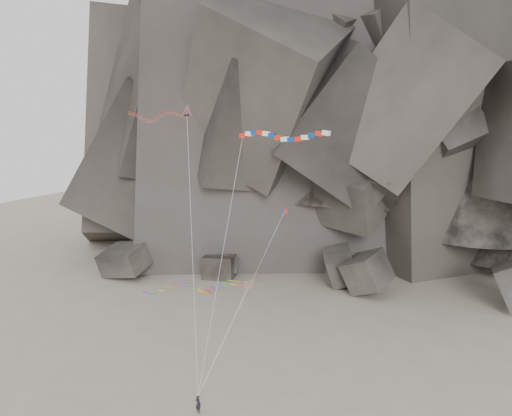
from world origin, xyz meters
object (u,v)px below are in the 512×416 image
(delta_kite, at_px, (153,116))
(banner_kite, at_px, (282,137))
(pennant_kite, at_px, (269,243))
(kite_flyer, at_px, (198,403))
(parafoil_kite, at_px, (192,287))

(delta_kite, bearing_deg, banner_kite, 18.50)
(banner_kite, bearing_deg, pennant_kite, -87.61)
(banner_kite, height_order, pennant_kite, banner_kite)
(banner_kite, bearing_deg, delta_kite, -170.88)
(kite_flyer, bearing_deg, banner_kite, -108.32)
(kite_flyer, xyz_separation_m, parafoil_kite, (-3.89, 7.08, 9.40))
(banner_kite, bearing_deg, parafoil_kite, -161.32)
(pennant_kite, bearing_deg, delta_kite, 177.89)
(delta_kite, xyz_separation_m, banner_kite, (15.52, -1.31, -2.27))
(pennant_kite, bearing_deg, banner_kite, 90.39)
(kite_flyer, distance_m, pennant_kite, 17.43)
(kite_flyer, distance_m, parafoil_kite, 12.40)
(delta_kite, distance_m, parafoil_kite, 19.90)
(delta_kite, relative_size, banner_kite, 1.11)
(kite_flyer, bearing_deg, pennant_kite, -116.44)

